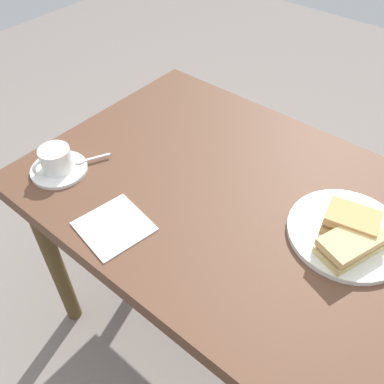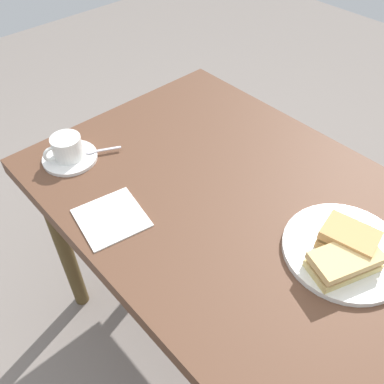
# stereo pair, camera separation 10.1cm
# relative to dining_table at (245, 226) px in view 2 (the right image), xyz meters

# --- Properties ---
(ground_plane) EXTENTS (6.00, 6.00, 0.00)m
(ground_plane) POSITION_rel_dining_table_xyz_m (0.00, 0.00, -0.64)
(ground_plane) COLOR slate
(dining_table) EXTENTS (1.15, 0.76, 0.72)m
(dining_table) POSITION_rel_dining_table_xyz_m (0.00, 0.00, 0.00)
(dining_table) COLOR brown
(dining_table) RESTS_ON ground_plane
(sandwich_plate) EXTENTS (0.27, 0.27, 0.01)m
(sandwich_plate) POSITION_rel_dining_table_xyz_m (-0.24, -0.05, 0.09)
(sandwich_plate) COLOR white
(sandwich_plate) RESTS_ON dining_table
(sandwich_front) EXTENTS (0.13, 0.10, 0.05)m
(sandwich_front) POSITION_rel_dining_table_xyz_m (-0.24, -0.05, 0.12)
(sandwich_front) COLOR tan
(sandwich_front) RESTS_ON sandwich_plate
(sandwich_back) EXTENTS (0.12, 0.16, 0.05)m
(sandwich_back) POSITION_rel_dining_table_xyz_m (-0.26, -0.00, 0.12)
(sandwich_back) COLOR #D8C175
(sandwich_back) RESTS_ON sandwich_plate
(coffee_saucer) EXTENTS (0.15, 0.15, 0.01)m
(coffee_saucer) POSITION_rel_dining_table_xyz_m (0.45, 0.23, 0.08)
(coffee_saucer) COLOR white
(coffee_saucer) RESTS_ON dining_table
(coffee_cup) EXTENTS (0.08, 0.11, 0.06)m
(coffee_cup) POSITION_rel_dining_table_xyz_m (0.45, 0.23, 0.12)
(coffee_cup) COLOR white
(coffee_cup) RESTS_ON coffee_saucer
(spoon) EXTENTS (0.06, 0.09, 0.01)m
(spoon) POSITION_rel_dining_table_xyz_m (0.41, 0.17, 0.09)
(spoon) COLOR silver
(spoon) RESTS_ON coffee_saucer
(napkin) EXTENTS (0.17, 0.17, 0.00)m
(napkin) POSITION_rel_dining_table_xyz_m (0.19, 0.27, 0.08)
(napkin) COLOR white
(napkin) RESTS_ON dining_table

